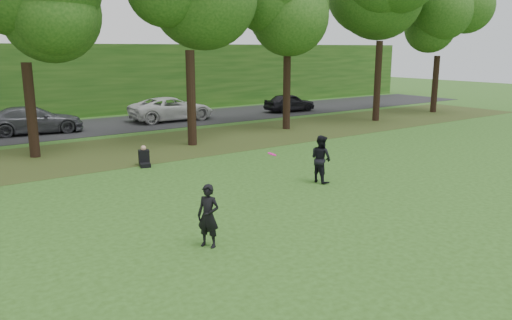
{
  "coord_description": "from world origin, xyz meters",
  "views": [
    {
      "loc": [
        -7.7,
        -9.31,
        4.72
      ],
      "look_at": [
        1.18,
        2.99,
        1.3
      ],
      "focal_mm": 35.0,
      "sensor_mm": 36.0,
      "label": 1
    }
  ],
  "objects_px": {
    "player_left": "(208,216)",
    "seated_person": "(144,158)",
    "frisbee": "(272,154)",
    "player_right": "(321,159)"
  },
  "relations": [
    {
      "from": "player_left",
      "to": "seated_person",
      "type": "xyz_separation_m",
      "value": [
        2.21,
        8.93,
        -0.47
      ]
    },
    {
      "from": "player_left",
      "to": "seated_person",
      "type": "height_order",
      "value": "player_left"
    },
    {
      "from": "frisbee",
      "to": "seated_person",
      "type": "height_order",
      "value": "frisbee"
    },
    {
      "from": "player_right",
      "to": "player_left",
      "type": "bearing_deg",
      "value": 112.11
    },
    {
      "from": "player_left",
      "to": "frisbee",
      "type": "bearing_deg",
      "value": 85.55
    },
    {
      "from": "seated_person",
      "to": "frisbee",
      "type": "bearing_deg",
      "value": -66.68
    },
    {
      "from": "seated_person",
      "to": "player_left",
      "type": "bearing_deg",
      "value": -87.79
    },
    {
      "from": "player_left",
      "to": "frisbee",
      "type": "height_order",
      "value": "frisbee"
    },
    {
      "from": "player_left",
      "to": "frisbee",
      "type": "xyz_separation_m",
      "value": [
        3.14,
        1.57,
        0.86
      ]
    },
    {
      "from": "player_right",
      "to": "seated_person",
      "type": "bearing_deg",
      "value": 31.87
    }
  ]
}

